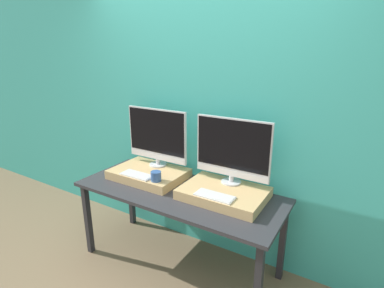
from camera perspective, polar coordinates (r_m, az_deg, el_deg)
name	(u,v)px	position (r m, az deg, el deg)	size (l,w,h in m)	color
ground_plane	(155,288)	(2.77, -7.01, -25.62)	(12.00, 12.00, 0.00)	#756047
wall_back	(204,118)	(2.75, 2.24, 5.06)	(8.00, 0.04, 2.60)	teal
workbench	(178,198)	(2.62, -2.60, -10.26)	(1.80, 0.72, 0.74)	#2D2D33
wooden_riser_left	(149,174)	(2.85, -8.21, -5.61)	(0.67, 0.47, 0.08)	tan
monitor_left	(157,136)	(2.84, -6.70, 1.53)	(0.65, 0.17, 0.55)	silver
keyboard_left	(137,175)	(2.72, -10.42, -5.80)	(0.31, 0.13, 0.01)	silver
mug	(156,176)	(2.57, -6.88, -6.11)	(0.09, 0.09, 0.08)	#335693
wooden_riser_right	(224,193)	(2.47, 6.05, -9.30)	(0.67, 0.47, 0.08)	tan
monitor_right	(232,149)	(2.46, 7.71, -1.03)	(0.65, 0.17, 0.55)	silver
keyboard_right	(215,196)	(2.31, 4.33, -9.82)	(0.31, 0.13, 0.01)	silver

